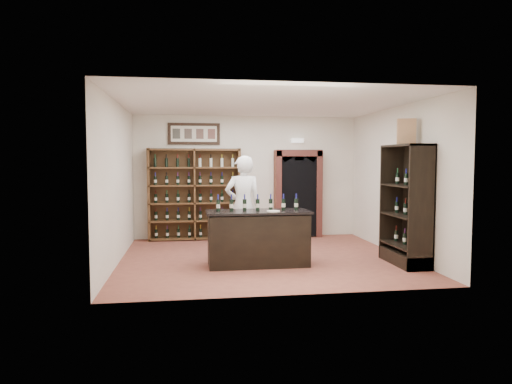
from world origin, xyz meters
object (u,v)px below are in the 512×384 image
(wine_shelf, at_px, (195,194))
(shopkeeper, at_px, (243,206))
(tasting_counter, at_px, (258,238))
(side_cabinet, at_px, (407,223))
(counter_bottle_0, at_px, (218,205))
(wine_crate, at_px, (406,132))

(wine_shelf, relative_size, shopkeeper, 1.10)
(tasting_counter, relative_size, side_cabinet, 0.85)
(counter_bottle_0, distance_m, shopkeeper, 1.03)
(wine_shelf, height_order, counter_bottle_0, wine_shelf)
(tasting_counter, xyz_separation_m, wine_crate, (2.72, -0.21, 1.94))
(shopkeeper, bearing_deg, wine_shelf, -69.60)
(tasting_counter, distance_m, side_cabinet, 2.75)
(tasting_counter, relative_size, wine_crate, 3.98)
(counter_bottle_0, bearing_deg, tasting_counter, -4.23)
(wine_shelf, bearing_deg, tasting_counter, -69.44)
(side_cabinet, distance_m, shopkeeper, 3.14)
(counter_bottle_0, relative_size, shopkeeper, 0.15)
(counter_bottle_0, xyz_separation_m, wine_crate, (3.44, -0.27, 1.33))
(tasting_counter, relative_size, counter_bottle_0, 6.27)
(wine_shelf, xyz_separation_m, wine_crate, (3.82, -3.15, 1.34))
(wine_shelf, xyz_separation_m, tasting_counter, (1.10, -2.93, -0.61))
(wine_shelf, distance_m, tasting_counter, 3.19)
(tasting_counter, height_order, wine_crate, wine_crate)
(tasting_counter, height_order, side_cabinet, side_cabinet)
(side_cabinet, relative_size, shopkeeper, 1.10)
(wine_shelf, bearing_deg, wine_crate, -39.52)
(wine_shelf, distance_m, wine_crate, 5.12)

